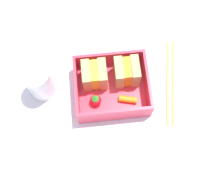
{
  "coord_description": "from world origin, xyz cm",
  "views": [
    {
      "loc": [
        -2.47,
        -23.49,
        66.45
      ],
      "look_at": [
        0.0,
        0.0,
        2.7
      ],
      "focal_mm": 50.0,
      "sensor_mm": 36.0,
      "label": 1
    }
  ],
  "objects_px": {
    "carrot_stick_far_left": "(128,99)",
    "chopstick_pair": "(171,81)",
    "sandwich_left": "(95,75)",
    "drinking_glass": "(40,82)",
    "strawberry_far_left": "(96,100)",
    "sandwich_center_left": "(127,72)"
  },
  "relations": [
    {
      "from": "sandwich_center_left",
      "to": "drinking_glass",
      "type": "bearing_deg",
      "value": -178.36
    },
    {
      "from": "sandwich_left",
      "to": "carrot_stick_far_left",
      "type": "bearing_deg",
      "value": -39.67
    },
    {
      "from": "drinking_glass",
      "to": "strawberry_far_left",
      "type": "bearing_deg",
      "value": -22.37
    },
    {
      "from": "drinking_glass",
      "to": "carrot_stick_far_left",
      "type": "bearing_deg",
      "value": -15.16
    },
    {
      "from": "sandwich_center_left",
      "to": "carrot_stick_far_left",
      "type": "bearing_deg",
      "value": -93.27
    },
    {
      "from": "sandwich_left",
      "to": "chopstick_pair",
      "type": "xyz_separation_m",
      "value": [
        0.17,
        -0.02,
        -0.04
      ]
    },
    {
      "from": "sandwich_center_left",
      "to": "carrot_stick_far_left",
      "type": "relative_size",
      "value": 1.51
    },
    {
      "from": "sandwich_left",
      "to": "carrot_stick_far_left",
      "type": "distance_m",
      "value": 0.09
    },
    {
      "from": "sandwich_left",
      "to": "drinking_glass",
      "type": "xyz_separation_m",
      "value": [
        -0.12,
        -0.01,
        0.0
      ]
    },
    {
      "from": "sandwich_left",
      "to": "drinking_glass",
      "type": "distance_m",
      "value": 0.12
    },
    {
      "from": "carrot_stick_far_left",
      "to": "drinking_glass",
      "type": "relative_size",
      "value": 0.43
    },
    {
      "from": "drinking_glass",
      "to": "sandwich_left",
      "type": "bearing_deg",
      "value": 2.61
    },
    {
      "from": "carrot_stick_far_left",
      "to": "chopstick_pair",
      "type": "relative_size",
      "value": 0.19
    },
    {
      "from": "chopstick_pair",
      "to": "drinking_glass",
      "type": "height_order",
      "value": "drinking_glass"
    },
    {
      "from": "strawberry_far_left",
      "to": "drinking_glass",
      "type": "bearing_deg",
      "value": 157.63
    },
    {
      "from": "carrot_stick_far_left",
      "to": "sandwich_left",
      "type": "bearing_deg",
      "value": 140.33
    },
    {
      "from": "sandwich_center_left",
      "to": "strawberry_far_left",
      "type": "distance_m",
      "value": 0.09
    },
    {
      "from": "strawberry_far_left",
      "to": "chopstick_pair",
      "type": "distance_m",
      "value": 0.18
    },
    {
      "from": "strawberry_far_left",
      "to": "chopstick_pair",
      "type": "relative_size",
      "value": 0.15
    },
    {
      "from": "chopstick_pair",
      "to": "carrot_stick_far_left",
      "type": "bearing_deg",
      "value": -160.18
    },
    {
      "from": "sandwich_left",
      "to": "carrot_stick_far_left",
      "type": "xyz_separation_m",
      "value": [
        0.07,
        -0.06,
        -0.02
      ]
    },
    {
      "from": "sandwich_center_left",
      "to": "carrot_stick_far_left",
      "type": "height_order",
      "value": "sandwich_center_left"
    }
  ]
}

